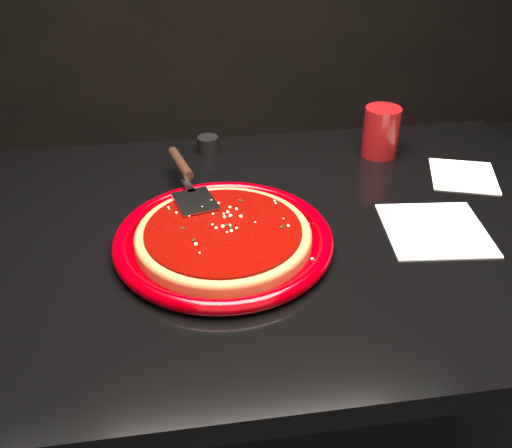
# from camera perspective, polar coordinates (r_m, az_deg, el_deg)

# --- Properties ---
(table) EXTENTS (1.20, 0.80, 0.75)m
(table) POSITION_cam_1_polar(r_m,az_deg,el_deg) (1.26, 1.56, -14.72)
(table) COLOR black
(table) RESTS_ON floor
(plate) EXTENTS (0.47, 0.47, 0.03)m
(plate) POSITION_cam_1_polar(r_m,az_deg,el_deg) (0.96, -3.26, -1.57)
(plate) COLOR #790004
(plate) RESTS_ON table
(pizza_crust) EXTENTS (0.37, 0.37, 0.01)m
(pizza_crust) POSITION_cam_1_polar(r_m,az_deg,el_deg) (0.96, -3.27, -1.36)
(pizza_crust) COLOR brown
(pizza_crust) RESTS_ON plate
(pizza_crust_rim) EXTENTS (0.37, 0.37, 0.02)m
(pizza_crust_rim) POSITION_cam_1_polar(r_m,az_deg,el_deg) (0.96, -3.28, -0.99)
(pizza_crust_rim) COLOR brown
(pizza_crust_rim) RESTS_ON plate
(pizza_sauce) EXTENTS (0.33, 0.33, 0.01)m
(pizza_sauce) POSITION_cam_1_polar(r_m,az_deg,el_deg) (0.95, -3.29, -0.73)
(pizza_sauce) COLOR #6D0300
(pizza_sauce) RESTS_ON plate
(parmesan_dusting) EXTENTS (0.26, 0.26, 0.01)m
(parmesan_dusting) POSITION_cam_1_polar(r_m,az_deg,el_deg) (0.95, -3.31, -0.36)
(parmesan_dusting) COLOR beige
(parmesan_dusting) RESTS_ON plate
(basil_flecks) EXTENTS (0.23, 0.23, 0.00)m
(basil_flecks) POSITION_cam_1_polar(r_m,az_deg,el_deg) (0.95, -3.30, -0.41)
(basil_flecks) COLOR black
(basil_flecks) RESTS_ON plate
(pizza_server) EXTENTS (0.15, 0.30, 0.02)m
(pizza_server) POSITION_cam_1_polar(r_m,az_deg,el_deg) (1.09, -6.80, 4.48)
(pizza_server) COLOR #ADAFB4
(pizza_server) RESTS_ON plate
(cup) EXTENTS (0.09, 0.09, 0.11)m
(cup) POSITION_cam_1_polar(r_m,az_deg,el_deg) (1.28, 12.38, 9.00)
(cup) COLOR maroon
(cup) RESTS_ON table
(napkin_a) EXTENTS (0.19, 0.19, 0.00)m
(napkin_a) POSITION_cam_1_polar(r_m,az_deg,el_deg) (1.06, 17.47, -0.55)
(napkin_a) COLOR white
(napkin_a) RESTS_ON table
(napkin_b) EXTENTS (0.17, 0.17, 0.00)m
(napkin_b) POSITION_cam_1_polar(r_m,az_deg,el_deg) (1.26, 20.03, 4.55)
(napkin_b) COLOR white
(napkin_b) RESTS_ON table
(ramekin) EXTENTS (0.06, 0.06, 0.04)m
(ramekin) POSITION_cam_1_polar(r_m,az_deg,el_deg) (1.28, -4.81, 7.93)
(ramekin) COLOR black
(ramekin) RESTS_ON table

